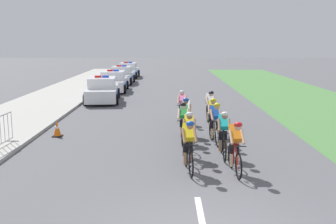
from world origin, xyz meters
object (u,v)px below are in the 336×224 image
cyclist_ninth (181,106)px  cyclist_sixth (214,122)px  cyclist_tenth (209,107)px  cyclist_fourth (222,133)px  police_car_third (121,76)px  cyclist_eighth (212,116)px  cyclist_lead (187,145)px  police_car_second (112,82)px  police_car_nearest (101,90)px  cyclist_third (188,133)px  cyclist_seventh (185,116)px  cyclist_fifth (182,121)px  cyclist_second (234,146)px  police_car_furthest (127,71)px  traffic_cone_near (56,129)px

cyclist_ninth → cyclist_sixth: bearing=-73.6°
cyclist_ninth → cyclist_tenth: bearing=-10.7°
cyclist_fourth → police_car_third: size_ratio=0.39×
cyclist_eighth → police_car_third: bearing=106.6°
cyclist_eighth → cyclist_ninth: same height
cyclist_ninth → police_car_third: police_car_third is taller
cyclist_sixth → cyclist_ninth: (-1.05, 3.57, 0.00)m
cyclist_fourth → police_car_third: 22.76m
cyclist_fourth → cyclist_eighth: size_ratio=1.00×
cyclist_lead → police_car_second: police_car_second is taller
cyclist_ninth → police_car_nearest: size_ratio=0.38×
cyclist_lead → police_car_third: (-4.56, 23.43, -0.11)m
cyclist_lead → cyclist_fourth: (1.17, 1.41, 0.00)m
cyclist_third → police_car_second: police_car_second is taller
cyclist_seventh → police_car_nearest: 9.95m
cyclist_eighth → police_car_nearest: 10.57m
cyclist_fifth → cyclist_ninth: 3.42m
cyclist_second → cyclist_seventh: size_ratio=1.00×
cyclist_fifth → cyclist_eighth: bearing=39.9°
cyclist_lead → police_car_second: size_ratio=0.39×
cyclist_sixth → cyclist_ninth: bearing=106.4°
cyclist_eighth → cyclist_tenth: same height
cyclist_fourth → police_car_furthest: police_car_furthest is taller
cyclist_third → cyclist_ninth: same height
cyclist_fifth → police_car_nearest: 10.87m
cyclist_eighth → cyclist_tenth: 2.22m
traffic_cone_near → police_car_third: bearing=89.1°
police_car_nearest → police_car_third: 10.30m
cyclist_tenth → police_car_second: bearing=116.6°
cyclist_third → cyclist_tenth: size_ratio=1.00×
police_car_furthest → cyclist_eighth: bearing=-77.1°
cyclist_seventh → police_car_second: police_car_second is taller
cyclist_ninth → police_car_second: (-4.61, 11.42, -0.11)m
cyclist_seventh → cyclist_third: bearing=-90.7°
police_car_second → cyclist_sixth: bearing=-69.3°
cyclist_third → police_car_third: size_ratio=0.39×
cyclist_fifth → traffic_cone_near: size_ratio=2.69×
police_car_third → traffic_cone_near: size_ratio=6.92×
cyclist_eighth → police_car_nearest: bearing=122.6°
police_car_nearest → cyclist_second: bearing=-66.2°
cyclist_ninth → police_car_nearest: (-4.61, 6.46, -0.11)m
cyclist_sixth → cyclist_seventh: (-0.98, 1.25, 0.00)m
cyclist_ninth → cyclist_eighth: bearing=-65.9°
police_car_furthest → cyclist_ninth: bearing=-78.4°
cyclist_fifth → police_car_nearest: police_car_nearest is taller
cyclist_second → cyclist_fifth: same height
cyclist_fourth → cyclist_seventh: bearing=109.5°
cyclist_fourth → cyclist_seventh: same height
cyclist_third → police_car_furthest: 28.10m
police_car_nearest → police_car_furthest: (-0.00, 15.95, 0.00)m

